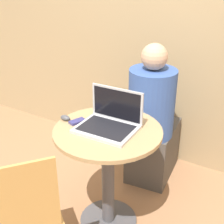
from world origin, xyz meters
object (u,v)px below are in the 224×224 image
object	(u,v)px
chair_empty	(23,215)
person_seated	(152,127)
laptop	(110,122)
cell_phone	(77,121)

from	to	relation	value
chair_empty	person_seated	distance (m)	1.25
laptop	cell_phone	size ratio (longest dim) A/B	3.14
laptop	person_seated	size ratio (longest dim) A/B	0.31
person_seated	laptop	bearing A→B (deg)	-93.19
cell_phone	chair_empty	distance (m)	0.65
chair_empty	person_seated	world-z (taller)	person_seated
laptop	chair_empty	bearing A→B (deg)	-107.12
laptop	person_seated	xyz separation A→B (m)	(0.03, 0.62, -0.32)
laptop	cell_phone	bearing A→B (deg)	-169.21
laptop	chair_empty	size ratio (longest dim) A/B	0.42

